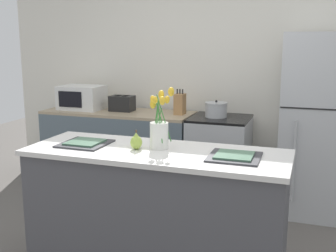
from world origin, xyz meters
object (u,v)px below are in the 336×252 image
Objects in this scene: stove_range at (219,159)px; pear_figurine at (136,142)px; knife_block at (180,104)px; refrigerator at (318,126)px; microwave at (82,97)px; flower_vase at (159,129)px; plate_setting_left at (85,143)px; toaster at (122,103)px; plate_setting_right at (234,156)px; cooking_pot at (216,110)px.

stove_range is 6.69× the size of pear_figurine.
knife_block reaches higher than pear_figurine.
refrigerator reaches higher than microwave.
flower_vase is 2.17m from microwave.
flower_vase is at bearing 6.92° from plate_setting_left.
plate_setting_left is (-1.59, -1.62, 0.08)m from refrigerator.
pear_figurine is 0.48× the size of toaster.
stove_range is 1.81m from plate_setting_left.
stove_range is at bearing -1.95° from toaster.
pear_figurine is 2.12m from microwave.
flower_vase is at bearing -77.42° from knife_block.
flower_vase is 1.63m from knife_block.
cooking_pot is at bearing 106.68° from plate_setting_right.
flower_vase is 0.57m from plate_setting_left.
plate_setting_left is 1.08m from plate_setting_right.
refrigerator is 2.08m from toaster.
pear_figurine is at bearing -61.79° from toaster.
microwave is (-1.61, -0.00, 0.59)m from stove_range.
stove_range is 3.22× the size of toaster.
refrigerator is 7.59× the size of cooking_pot.
flower_vase is 1.53× the size of toaster.
microwave is at bearing 134.48° from flower_vase.
pear_figurine reaches higher than plate_setting_left.
flower_vase is 1.90m from toaster.
toaster is (-0.49, 1.65, 0.03)m from plate_setting_left.
microwave is (-1.38, 1.62, 0.04)m from pear_figurine.
toaster is at bearing 178.05° from stove_range.
pear_figurine is at bearing -98.36° from stove_range.
plate_setting_right is 1.69m from cooking_pot.
pear_figurine is at bearing -96.80° from cooking_pot.
plate_setting_right is 1.88m from knife_block.
cooking_pot is at bearing 83.20° from pear_figurine.
flower_vase is at bearing 172.90° from plate_setting_right.
toaster is at bearing 178.17° from cooking_pot.
refrigerator reaches higher than cooking_pot.
toaster is at bearing 118.21° from pear_figurine.
microwave reaches higher than plate_setting_right.
refrigerator is at bearing 72.51° from plate_setting_right.
microwave is at bearing 141.83° from plate_setting_right.
cooking_pot is (-0.04, 0.00, 0.53)m from stove_range.
toaster is at bearing 123.06° from flower_vase.
flower_vase reaches higher than toaster.
flower_vase reaches higher than stove_range.
knife_block is (-0.21, 1.66, 0.02)m from pear_figurine.
toaster is (-1.13, 0.04, 0.54)m from stove_range.
cooking_pot is (-0.49, 1.62, 0.02)m from plate_setting_right.
knife_block is (0.19, 1.65, 0.06)m from plate_setting_left.
toaster is (-0.89, 1.66, -0.01)m from pear_figurine.
cooking_pot reaches higher than toaster.
pear_figurine is at bearing -154.25° from flower_vase.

